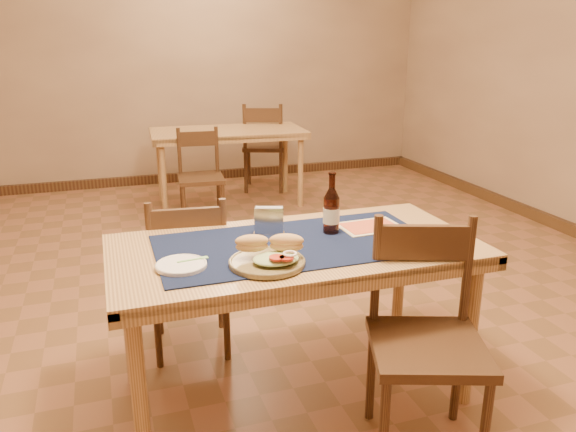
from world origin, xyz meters
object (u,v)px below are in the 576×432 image
object	(u,v)px
back_table	(228,138)
chair_main_near	(426,336)
sandwich_plate	(270,257)
chair_main_far	(189,272)
beer_bottle	(331,211)
main_table	(295,262)
napkin_holder	(269,221)

from	to	relation	value
back_table	chair_main_near	size ratio (longest dim) A/B	1.61
chair_main_near	sandwich_plate	bearing A→B (deg)	152.41
chair_main_far	beer_bottle	bearing A→B (deg)	-36.85
main_table	back_table	xyz separation A→B (m)	(0.42, 3.19, 0.00)
back_table	sandwich_plate	bearing A→B (deg)	-99.96
chair_main_far	napkin_holder	size ratio (longest dim) A/B	5.87
back_table	napkin_holder	size ratio (longest dim) A/B	10.09
napkin_holder	chair_main_near	bearing A→B (deg)	-54.84
main_table	chair_main_near	distance (m)	0.64
chair_main_near	beer_bottle	bearing A→B (deg)	107.34
back_table	chair_main_far	xyz separation A→B (m)	(-0.82, -2.66, -0.21)
chair_main_far	sandwich_plate	xyz separation A→B (m)	(0.22, -0.72, 0.33)
chair_main_far	chair_main_near	distance (m)	1.28
chair_main_near	beer_bottle	world-z (taller)	beer_bottle
main_table	beer_bottle	bearing A→B (deg)	21.92
main_table	chair_main_far	size ratio (longest dim) A/B	1.82
sandwich_plate	back_table	bearing A→B (deg)	80.04
back_table	sandwich_plate	xyz separation A→B (m)	(-0.59, -3.39, 0.12)
beer_bottle	napkin_holder	xyz separation A→B (m)	(-0.28, 0.08, -0.05)
main_table	sandwich_plate	xyz separation A→B (m)	(-0.18, -0.19, 0.12)
main_table	beer_bottle	distance (m)	0.29
chair_main_far	beer_bottle	size ratio (longest dim) A/B	3.10
napkin_holder	chair_main_far	bearing A→B (deg)	131.02
main_table	napkin_holder	xyz separation A→B (m)	(-0.07, 0.16, 0.15)
sandwich_plate	beer_bottle	world-z (taller)	beer_bottle
chair_main_near	beer_bottle	distance (m)	0.70
main_table	napkin_holder	distance (m)	0.23
main_table	back_table	world-z (taller)	same
sandwich_plate	beer_bottle	size ratio (longest dim) A/B	1.09
main_table	sandwich_plate	bearing A→B (deg)	-132.18
chair_main_near	chair_main_far	bearing A→B (deg)	127.43
chair_main_far	beer_bottle	distance (m)	0.85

